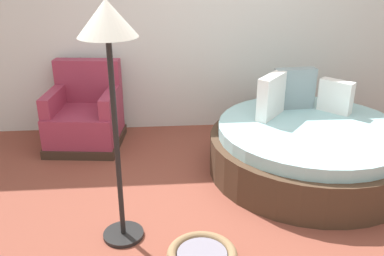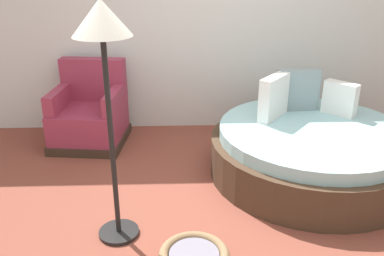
% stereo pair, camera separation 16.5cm
% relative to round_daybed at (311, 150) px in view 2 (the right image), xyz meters
% --- Properties ---
extents(ground_plane, '(8.00, 8.00, 0.02)m').
position_rel_round_daybed_xyz_m(ground_plane, '(-0.96, -0.73, -0.27)').
color(ground_plane, brown).
extents(back_wall, '(8.00, 0.12, 2.64)m').
position_rel_round_daybed_xyz_m(back_wall, '(-0.96, 1.36, 1.06)').
color(back_wall, silver).
rests_on(back_wall, ground_plane).
extents(round_daybed, '(2.00, 2.00, 0.95)m').
position_rel_round_daybed_xyz_m(round_daybed, '(0.00, 0.00, 0.00)').
color(round_daybed, '#473323').
rests_on(round_daybed, ground_plane).
extents(red_armchair, '(0.88, 0.88, 0.94)m').
position_rel_round_daybed_xyz_m(red_armchair, '(-2.34, 0.86, 0.07)').
color(red_armchair, '#38281E').
rests_on(red_armchair, ground_plane).
extents(floor_lamp, '(0.40, 0.40, 1.82)m').
position_rel_round_daybed_xyz_m(floor_lamp, '(-1.81, -0.93, 1.27)').
color(floor_lamp, black).
rests_on(floor_lamp, ground_plane).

